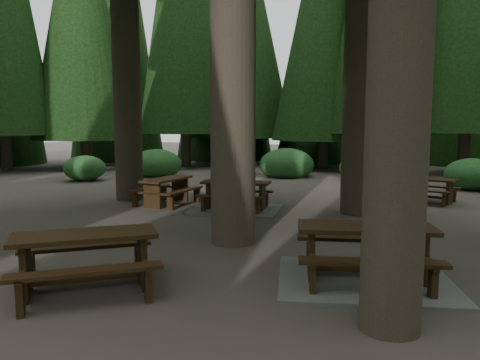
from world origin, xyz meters
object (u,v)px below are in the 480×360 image
at_px(picnic_table_b, 167,187).
at_px(picnic_table_e, 86,253).
at_px(picnic_table_d, 426,186).
at_px(picnic_table_a, 365,262).
at_px(picnic_table_c, 236,200).

bearing_deg(picnic_table_b, picnic_table_e, -155.04).
bearing_deg(picnic_table_d, picnic_table_e, -97.21).
distance_m(picnic_table_a, picnic_table_d, 7.73).
bearing_deg(picnic_table_b, picnic_table_d, -61.76).
relative_size(picnic_table_d, picnic_table_e, 0.78).
relative_size(picnic_table_b, picnic_table_e, 0.72).
xyz_separation_m(picnic_table_c, picnic_table_e, (0.71, -6.22, 0.28)).
xyz_separation_m(picnic_table_c, picnic_table_d, (4.43, 3.46, 0.20)).
relative_size(picnic_table_a, picnic_table_b, 1.71).
bearing_deg(picnic_table_c, picnic_table_a, -57.46).
height_order(picnic_table_d, picnic_table_e, picnic_table_e).
relative_size(picnic_table_b, picnic_table_c, 0.67).
distance_m(picnic_table_d, picnic_table_e, 10.37).
distance_m(picnic_table_c, picnic_table_d, 5.63).
height_order(picnic_table_a, picnic_table_c, picnic_table_a).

